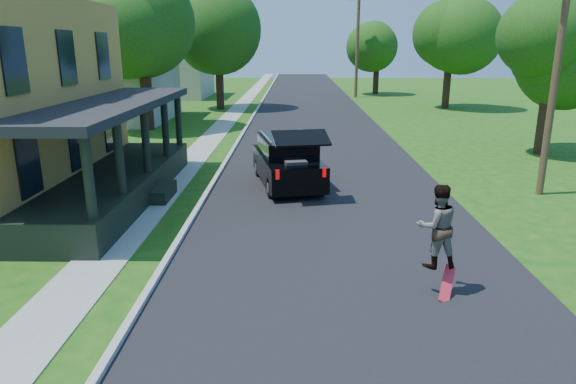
{
  "coord_description": "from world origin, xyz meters",
  "views": [
    {
      "loc": [
        -1.13,
        -9.75,
        4.77
      ],
      "look_at": [
        -1.31,
        3.0,
        1.11
      ],
      "focal_mm": 32.0,
      "sensor_mm": 36.0,
      "label": 1
    }
  ],
  "objects_px": {
    "black_suv": "(287,161)",
    "tree_right_near": "(553,41)",
    "utility_pole_near": "(555,77)",
    "skateboarder": "(437,226)"
  },
  "relations": [
    {
      "from": "skateboarder",
      "to": "utility_pole_near",
      "type": "bearing_deg",
      "value": -136.23
    },
    {
      "from": "black_suv",
      "to": "tree_right_near",
      "type": "relative_size",
      "value": 0.7
    },
    {
      "from": "skateboarder",
      "to": "utility_pole_near",
      "type": "xyz_separation_m",
      "value": [
        5.37,
        7.1,
        2.41
      ]
    },
    {
      "from": "black_suv",
      "to": "skateboarder",
      "type": "height_order",
      "value": "black_suv"
    },
    {
      "from": "skateboarder",
      "to": "tree_right_near",
      "type": "xyz_separation_m",
      "value": [
        8.34,
        13.75,
        3.55
      ]
    },
    {
      "from": "black_suv",
      "to": "tree_right_near",
      "type": "xyz_separation_m",
      "value": [
        11.37,
        5.63,
        4.09
      ]
    },
    {
      "from": "utility_pole_near",
      "to": "skateboarder",
      "type": "bearing_deg",
      "value": -143.23
    },
    {
      "from": "tree_right_near",
      "to": "skateboarder",
      "type": "bearing_deg",
      "value": -121.24
    },
    {
      "from": "black_suv",
      "to": "utility_pole_near",
      "type": "relative_size",
      "value": 0.69
    },
    {
      "from": "black_suv",
      "to": "tree_right_near",
      "type": "bearing_deg",
      "value": 14.4
    }
  ]
}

